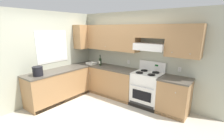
# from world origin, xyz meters

# --- Properties ---
(ground_plane) EXTENTS (7.04, 7.04, 0.00)m
(ground_plane) POSITION_xyz_m (0.00, 0.00, 0.00)
(ground_plane) COLOR beige
(wall_back) EXTENTS (4.68, 0.57, 2.55)m
(wall_back) POSITION_xyz_m (0.40, 1.53, 1.48)
(wall_back) COLOR #B7BAA3
(wall_back) RESTS_ON ground_plane
(wall_left) EXTENTS (0.47, 4.00, 2.55)m
(wall_left) POSITION_xyz_m (-1.59, 0.23, 1.34)
(wall_left) COLOR #B7BAA3
(wall_left) RESTS_ON ground_plane
(counter_back_run) EXTENTS (3.60, 0.65, 0.91)m
(counter_back_run) POSITION_xyz_m (0.07, 1.24, 0.45)
(counter_back_run) COLOR #A87A4C
(counter_back_run) RESTS_ON ground_plane
(counter_left_run) EXTENTS (0.63, 1.91, 0.91)m
(counter_left_run) POSITION_xyz_m (-1.24, -0.00, 0.45)
(counter_left_run) COLOR #A87A4C
(counter_left_run) RESTS_ON ground_plane
(stove) EXTENTS (0.76, 0.62, 1.20)m
(stove) POSITION_xyz_m (0.96, 1.25, 0.48)
(stove) COLOR white
(stove) RESTS_ON ground_plane
(wine_bottle) EXTENTS (0.08, 0.08, 0.35)m
(wine_bottle) POSITION_xyz_m (-0.70, 1.22, 1.04)
(wine_bottle) COLOR black
(wine_bottle) RESTS_ON counter_back_run
(bowl) EXTENTS (0.29, 0.26, 0.07)m
(bowl) POSITION_xyz_m (-1.03, 1.16, 0.93)
(bowl) COLOR white
(bowl) RESTS_ON counter_back_run
(bucket) EXTENTS (0.26, 0.26, 0.24)m
(bucket) POSITION_xyz_m (-1.17, -0.62, 1.03)
(bucket) COLOR black
(bucket) RESTS_ON counter_left_run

